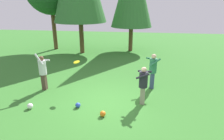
{
  "coord_description": "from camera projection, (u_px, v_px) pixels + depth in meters",
  "views": [
    {
      "loc": [
        1.12,
        -6.84,
        3.86
      ],
      "look_at": [
        0.02,
        0.98,
        1.05
      ],
      "focal_mm": 30.2,
      "sensor_mm": 36.0,
      "label": 1
    }
  ],
  "objects": [
    {
      "name": "ball_blue",
      "position": [
        78.0,
        105.0,
        7.36
      ],
      "size": [
        0.2,
        0.2,
        0.2
      ],
      "primitive_type": "sphere",
      "color": "blue",
      "rests_on": "ground_plane"
    },
    {
      "name": "person_bystander",
      "position": [
        153.0,
        68.0,
        8.75
      ],
      "size": [
        0.67,
        0.61,
        1.69
      ],
      "rotation": [
        0.0,
        0.0,
        -2.87
      ],
      "color": "#38476B",
      "rests_on": "ground_plane"
    },
    {
      "name": "ball_orange",
      "position": [
        103.0,
        114.0,
        6.78
      ],
      "size": [
        0.21,
        0.21,
        0.21
      ],
      "primitive_type": "sphere",
      "color": "orange",
      "rests_on": "ground_plane"
    },
    {
      "name": "person_thrower",
      "position": [
        43.0,
        70.0,
        8.62
      ],
      "size": [
        0.57,
        0.5,
        1.8
      ],
      "rotation": [
        0.0,
        0.0,
        -0.05
      ],
      "color": "#4C382D",
      "rests_on": "ground_plane"
    },
    {
      "name": "ground_plane",
      "position": [
        108.0,
        102.0,
        7.83
      ],
      "size": [
        40.0,
        40.0,
        0.0
      ],
      "primitive_type": "plane",
      "color": "#387A2D"
    },
    {
      "name": "person_catcher",
      "position": [
        143.0,
        83.0,
        7.38
      ],
      "size": [
        0.62,
        0.58,
        1.56
      ],
      "rotation": [
        0.0,
        0.0,
        2.93
      ],
      "color": "gray",
      "rests_on": "ground_plane"
    },
    {
      "name": "ball_white",
      "position": [
        30.0,
        106.0,
        7.27
      ],
      "size": [
        0.22,
        0.22,
        0.22
      ],
      "primitive_type": "sphere",
      "color": "white",
      "rests_on": "ground_plane"
    },
    {
      "name": "frisbee",
      "position": [
        77.0,
        62.0,
        8.16
      ],
      "size": [
        0.38,
        0.38,
        0.09
      ],
      "color": "yellow"
    }
  ]
}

